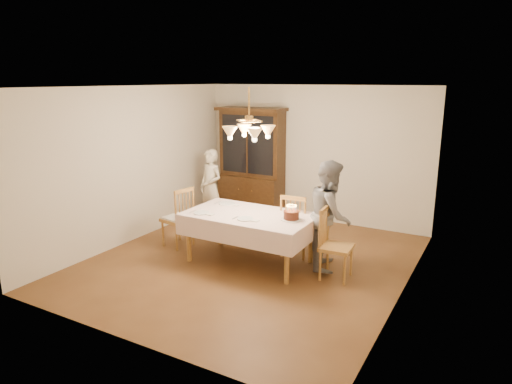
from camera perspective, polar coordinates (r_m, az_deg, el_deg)
The scene contains 14 objects.
ground at distance 7.03m, azimuth -0.80°, elevation -8.68°, with size 5.00×5.00×0.00m, color #543218.
room_shell at distance 6.58m, azimuth -0.85°, elevation 4.12°, with size 5.00×5.00×5.00m.
dining_table at distance 6.79m, azimuth -0.82°, elevation -3.36°, with size 1.90×1.10×0.76m.
china_hutch at distance 9.21m, azimuth -0.54°, elevation 3.55°, with size 1.38×0.54×2.16m.
chair_far_side at distance 7.15m, azimuth 5.04°, elevation -4.54°, with size 0.48×0.46×1.00m.
chair_left_end at distance 7.64m, azimuth -9.74°, elevation -3.38°, with size 0.49×0.51×1.00m.
chair_right_end at distance 6.43m, azimuth 9.92°, elevation -6.88°, with size 0.45×0.47×1.00m.
elderly_woman at distance 8.66m, azimuth -5.65°, elevation 0.62°, with size 0.52×0.34×1.43m, color #F1E7CC.
adult_in_grey at distance 6.68m, azimuth 9.25°, elevation -2.83°, with size 0.77×0.60×1.59m, color slate.
birthday_cake at distance 6.49m, azimuth 4.44°, elevation -2.95°, with size 0.30×0.30×0.22m.
place_setting_near_left at distance 6.84m, azimuth -6.75°, elevation -2.62°, with size 0.38×0.23×0.02m.
place_setting_near_right at distance 6.50m, azimuth -1.26°, elevation -3.40°, with size 0.38×0.23×0.02m.
place_setting_far_left at distance 7.31m, azimuth -3.60°, elevation -1.46°, with size 0.40×0.26×0.02m.
chandelier at distance 6.53m, azimuth -0.86°, elevation 7.55°, with size 0.62×0.62×0.73m.
Camera 1 is at (3.24, -5.62, 2.71)m, focal length 32.00 mm.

